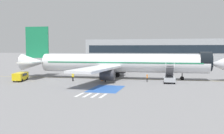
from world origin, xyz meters
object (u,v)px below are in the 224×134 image
at_px(ground_crew_2, 105,77).
at_px(terminal_building, 180,50).
at_px(airliner, 120,63).
at_px(fuel_tanker, 114,65).
at_px(ground_crew_0, 147,77).
at_px(service_van_0, 20,76).
at_px(traffic_cone_0, 102,79).
at_px(ground_crew_1, 73,76).
at_px(boarding_stairs_forward, 170,78).

distance_m(ground_crew_2, terminal_building, 94.72).
height_order(airliner, fuel_tanker, airliner).
bearing_deg(terminal_building, fuel_tanker, -107.37).
xyz_separation_m(airliner, ground_crew_0, (6.48, -4.02, -2.60)).
bearing_deg(service_van_0, ground_crew_0, 176.81).
distance_m(ground_crew_0, terminal_building, 91.53).
bearing_deg(traffic_cone_0, fuel_tanker, 96.94).
relative_size(ground_crew_1, ground_crew_2, 1.06).
height_order(ground_crew_1, traffic_cone_0, ground_crew_1).
bearing_deg(service_van_0, fuel_tanker, -127.39).
relative_size(boarding_stairs_forward, ground_crew_1, 2.97).
bearing_deg(ground_crew_2, boarding_stairs_forward, 135.42).
height_order(service_van_0, ground_crew_0, service_van_0).
relative_size(ground_crew_0, ground_crew_1, 0.91).
height_order(ground_crew_1, ground_crew_2, ground_crew_1).
bearing_deg(fuel_tanker, traffic_cone_0, -167.11).
relative_size(ground_crew_0, terminal_building, 0.02).
height_order(boarding_stairs_forward, ground_crew_1, boarding_stairs_forward).
height_order(ground_crew_2, traffic_cone_0, ground_crew_2).
bearing_deg(boarding_stairs_forward, traffic_cone_0, 177.01).
height_order(boarding_stairs_forward, terminal_building, terminal_building).
relative_size(boarding_stairs_forward, service_van_0, 1.02).
distance_m(airliner, service_van_0, 21.31).
height_order(fuel_tanker, terminal_building, terminal_building).
xyz_separation_m(service_van_0, ground_crew_1, (10.75, 2.21, -0.04)).
relative_size(boarding_stairs_forward, ground_crew_0, 3.26).
distance_m(ground_crew_2, traffic_cone_0, 2.60).
xyz_separation_m(airliner, boarding_stairs_forward, (10.91, -4.12, -2.53)).
xyz_separation_m(fuel_tanker, terminal_building, (20.63, 65.97, 4.15)).
relative_size(boarding_stairs_forward, ground_crew_2, 3.17).
bearing_deg(ground_crew_1, ground_crew_2, -19.29).
relative_size(service_van_0, ground_crew_1, 2.92).
relative_size(ground_crew_2, traffic_cone_0, 2.61).
distance_m(boarding_stairs_forward, fuel_tanker, 30.33).
distance_m(fuel_tanker, terminal_building, 69.25).
distance_m(boarding_stairs_forward, traffic_cone_0, 13.90).
distance_m(ground_crew_0, ground_crew_2, 8.48).
relative_size(airliner, boarding_stairs_forward, 8.89).
bearing_deg(ground_crew_1, terminal_building, 55.45).
distance_m(airliner, boarding_stairs_forward, 11.93).
bearing_deg(ground_crew_1, fuel_tanker, 63.98).
xyz_separation_m(boarding_stairs_forward, fuel_tanker, (-16.92, 25.16, 0.69)).
bearing_deg(terminal_building, traffic_cone_0, -100.94).
xyz_separation_m(airliner, ground_crew_1, (-8.63, -6.31, -2.50)).
xyz_separation_m(ground_crew_2, traffic_cone_0, (-1.25, 2.19, -0.64)).
bearing_deg(ground_crew_2, airliner, -159.39).
bearing_deg(ground_crew_1, ground_crew_0, -11.94).
bearing_deg(ground_crew_0, fuel_tanker, 27.31).
distance_m(fuel_tanker, ground_crew_0, 28.01).
distance_m(service_van_0, terminal_building, 101.52).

